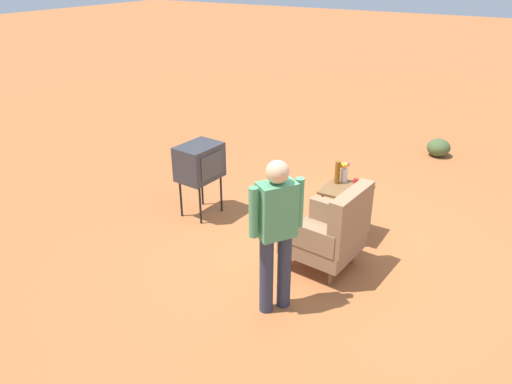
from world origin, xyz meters
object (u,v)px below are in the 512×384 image
at_px(soda_can_red, 356,183).
at_px(flower_vase, 344,171).
at_px(tv_on_stand, 200,163).
at_px(armchair, 331,231).
at_px(side_table, 346,196).
at_px(bottle_tall_amber, 337,172).
at_px(person_standing, 276,229).

height_order(soda_can_red, flower_vase, flower_vase).
bearing_deg(tv_on_stand, soda_can_red, 106.27).
height_order(armchair, side_table, armchair).
bearing_deg(armchair, side_table, -168.98).
height_order(soda_can_red, bottle_tall_amber, bottle_tall_amber).
bearing_deg(person_standing, tv_on_stand, -123.38).
distance_m(bottle_tall_amber, flower_vase, 0.11).
relative_size(side_table, bottle_tall_amber, 2.22).
xyz_separation_m(soda_can_red, flower_vase, (-0.10, -0.20, 0.09)).
bearing_deg(soda_can_red, tv_on_stand, -73.73).
height_order(person_standing, soda_can_red, person_standing).
bearing_deg(person_standing, flower_vase, -177.48).
relative_size(tv_on_stand, flower_vase, 3.89).
distance_m(tv_on_stand, person_standing, 2.27).
height_order(side_table, soda_can_red, soda_can_red).
distance_m(soda_can_red, flower_vase, 0.24).
height_order(armchair, person_standing, person_standing).
relative_size(tv_on_stand, bottle_tall_amber, 3.43).
xyz_separation_m(armchair, person_standing, (0.94, -0.19, 0.44)).
bearing_deg(flower_vase, bottle_tall_amber, -30.60).
xyz_separation_m(bottle_tall_amber, flower_vase, (-0.10, 0.06, -0.00)).
relative_size(armchair, flower_vase, 4.00).
bearing_deg(flower_vase, armchair, 15.47).
relative_size(soda_can_red, flower_vase, 0.46).
relative_size(armchair, side_table, 1.59).
bearing_deg(bottle_tall_amber, person_standing, 4.39).
xyz_separation_m(armchair, tv_on_stand, (-0.31, -2.09, 0.28)).
relative_size(armchair, soda_can_red, 8.69).
bearing_deg(flower_vase, tv_on_stand, -69.20).
distance_m(armchair, soda_can_red, 0.93).
bearing_deg(side_table, armchair, 11.02).
bearing_deg(flower_vase, person_standing, 2.52).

